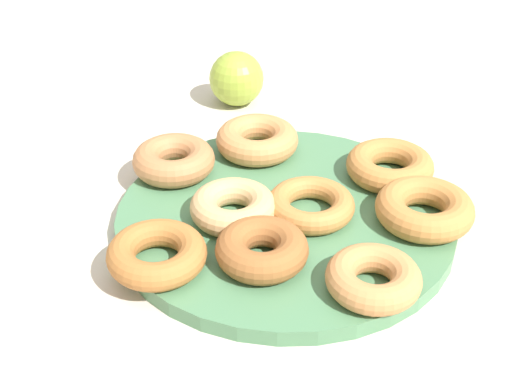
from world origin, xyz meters
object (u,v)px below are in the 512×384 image
(donut_2, at_px, (390,166))
(donut_4, at_px, (174,160))
(donut_5, at_px, (233,207))
(donut_3, at_px, (257,140))
(donut_7, at_px, (157,254))
(donut_6, at_px, (373,278))
(donut_plate, at_px, (285,218))
(apple, at_px, (236,79))
(donut_1, at_px, (425,209))
(donut_8, at_px, (311,205))
(donut_0, at_px, (262,249))

(donut_2, bearing_deg, donut_4, 68.92)
(donut_5, bearing_deg, donut_3, -28.72)
(donut_3, relative_size, donut_7, 1.03)
(donut_4, relative_size, donut_6, 1.07)
(donut_plate, relative_size, donut_5, 3.96)
(donut_3, height_order, donut_5, donut_3)
(donut_6, distance_m, apple, 0.40)
(donut_1, height_order, donut_3, same)
(donut_1, bearing_deg, apple, 14.65)
(donut_6, relative_size, apple, 1.16)
(donut_1, relative_size, donut_8, 1.10)
(donut_0, xyz_separation_m, donut_8, (0.05, -0.07, -0.00))
(apple, bearing_deg, donut_8, 177.41)
(donut_7, bearing_deg, apple, -28.61)
(donut_1, relative_size, donut_7, 1.06)
(donut_1, distance_m, donut_7, 0.26)
(donut_plate, distance_m, donut_5, 0.06)
(donut_4, relative_size, donut_5, 1.04)
(donut_plate, xyz_separation_m, donut_4, (0.11, 0.09, 0.02))
(donut_3, bearing_deg, donut_1, -148.35)
(donut_plate, distance_m, donut_1, 0.14)
(donut_3, xyz_separation_m, donut_4, (-0.01, 0.10, -0.00))
(donut_0, xyz_separation_m, donut_2, (0.09, -0.17, -0.00))
(donut_1, xyz_separation_m, donut_7, (0.02, 0.26, -0.00))
(donut_2, relative_size, donut_5, 1.09)
(donut_0, height_order, donut_3, same)
(donut_plate, bearing_deg, donut_6, -167.17)
(donut_3, height_order, donut_8, donut_3)
(donut_6, bearing_deg, donut_8, 3.69)
(donut_0, relative_size, donut_2, 0.91)
(donut_3, relative_size, donut_8, 1.07)
(donut_8, height_order, apple, apple)
(donut_2, xyz_separation_m, donut_6, (-0.16, 0.10, -0.00))
(donut_7, bearing_deg, donut_8, -79.40)
(donut_1, distance_m, donut_6, 0.12)
(donut_5, bearing_deg, donut_7, 118.94)
(donut_3, relative_size, donut_6, 1.12)
(donut_4, bearing_deg, donut_8, -137.79)
(donut_6, bearing_deg, donut_0, 49.47)
(donut_1, relative_size, donut_4, 1.08)
(donut_0, bearing_deg, donut_1, -86.77)
(donut_0, bearing_deg, donut_plate, -35.20)
(donut_plate, distance_m, donut_2, 0.13)
(donut_1, height_order, donut_5, donut_1)
(donut_2, bearing_deg, donut_5, 96.38)
(apple, bearing_deg, donut_5, 162.07)
(donut_6, relative_size, donut_7, 0.92)
(donut_1, bearing_deg, donut_4, 51.57)
(donut_2, relative_size, apple, 1.31)
(donut_6, height_order, apple, apple)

